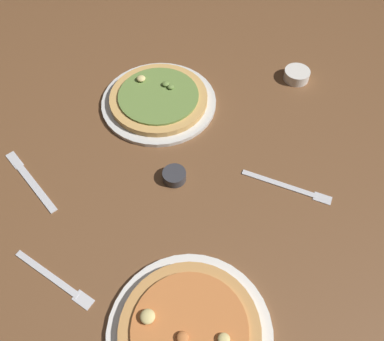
% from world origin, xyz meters
% --- Properties ---
extents(ground_plane, '(2.40, 2.40, 0.03)m').
position_xyz_m(ground_plane, '(0.00, 0.00, -0.01)').
color(ground_plane, brown).
extents(pizza_plate_near, '(0.34, 0.34, 0.05)m').
position_xyz_m(pizza_plate_near, '(0.14, -0.37, 0.02)').
color(pizza_plate_near, silver).
rests_on(pizza_plate_near, ground_plane).
extents(pizza_plate_far, '(0.34, 0.34, 0.05)m').
position_xyz_m(pizza_plate_far, '(-0.19, 0.20, 0.02)').
color(pizza_plate_far, silver).
rests_on(pizza_plate_far, ground_plane).
extents(ramekin_sauce, '(0.06, 0.06, 0.03)m').
position_xyz_m(ramekin_sauce, '(-0.04, -0.03, 0.01)').
color(ramekin_sauce, '#333338').
rests_on(ramekin_sauce, ground_plane).
extents(ramekin_butter, '(0.08, 0.08, 0.03)m').
position_xyz_m(ramekin_butter, '(0.16, 0.46, 0.02)').
color(ramekin_butter, silver).
rests_on(ramekin_butter, ground_plane).
extents(fork_left, '(0.23, 0.03, 0.01)m').
position_xyz_m(fork_left, '(0.24, 0.05, 0.00)').
color(fork_left, silver).
rests_on(fork_left, ground_plane).
extents(knife_right, '(0.22, 0.13, 0.01)m').
position_xyz_m(knife_right, '(-0.38, -0.17, 0.00)').
color(knife_right, silver).
rests_on(knife_right, ground_plane).
extents(fork_spare, '(0.22, 0.06, 0.01)m').
position_xyz_m(fork_spare, '(-0.17, -0.37, 0.00)').
color(fork_spare, silver).
rests_on(fork_spare, ground_plane).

